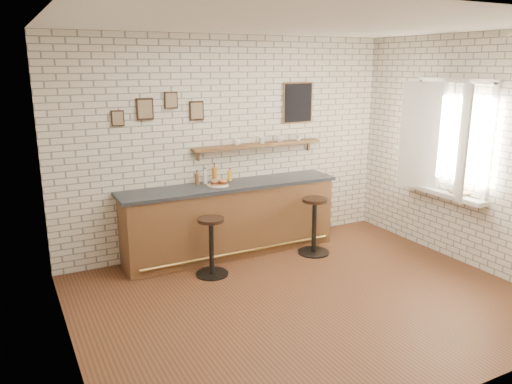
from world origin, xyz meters
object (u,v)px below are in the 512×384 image
at_px(bitters_bottle_white, 205,177).
at_px(bar_stool_left, 211,245).
at_px(condiment_bottle_yellow, 230,175).
at_px(bar_stool_right, 314,224).
at_px(shelf_cup_d, 298,137).
at_px(book_upper, 455,192).
at_px(bar_counter, 231,219).
at_px(bitters_bottle_amber, 215,175).
at_px(shelf_cup_a, 237,142).
at_px(shelf_cup_b, 262,140).
at_px(ciabatta_sandwich, 219,182).
at_px(shelf_cup_c, 279,139).
at_px(sandwich_plate, 218,185).
at_px(bitters_bottle_brown, 197,179).
at_px(book_lower, 456,194).

bearing_deg(bitters_bottle_white, bar_stool_left, -107.49).
bearing_deg(condiment_bottle_yellow, bar_stool_right, -36.95).
xyz_separation_m(shelf_cup_d, book_upper, (1.31, -1.83, -0.58)).
height_order(condiment_bottle_yellow, bar_stool_right, condiment_bottle_yellow).
bearing_deg(bar_counter, bitters_bottle_amber, 131.61).
relative_size(shelf_cup_a, shelf_cup_b, 1.13).
xyz_separation_m(ciabatta_sandwich, shelf_cup_c, (1.07, 0.22, 0.49)).
bearing_deg(bar_stool_left, shelf_cup_a, 46.65).
height_order(bar_stool_left, shelf_cup_b, shelf_cup_b).
height_order(bar_stool_right, shelf_cup_c, shelf_cup_c).
bearing_deg(bitters_bottle_white, shelf_cup_c, 1.13).
height_order(sandwich_plate, bitters_bottle_amber, bitters_bottle_amber).
bearing_deg(bitters_bottle_brown, bitters_bottle_amber, -0.00).
distance_m(bitters_bottle_brown, shelf_cup_b, 1.12).
distance_m(bitters_bottle_brown, shelf_cup_a, 0.77).
relative_size(bar_stool_left, shelf_cup_d, 7.93).
bearing_deg(shelf_cup_a, book_upper, -39.52).
xyz_separation_m(sandwich_plate, book_upper, (2.71, -1.61, -0.06)).
distance_m(bar_stool_left, shelf_cup_b, 1.79).
xyz_separation_m(bar_stool_right, shelf_cup_b, (-0.43, 0.75, 1.12)).
height_order(shelf_cup_c, shelf_cup_d, shelf_cup_c).
bearing_deg(bitters_bottle_white, bar_counter, -30.86).
height_order(shelf_cup_a, shelf_cup_c, same).
xyz_separation_m(bar_counter, ciabatta_sandwich, (-0.18, -0.01, 0.55)).
distance_m(bitters_bottle_brown, bar_stool_right, 1.75).
bearing_deg(bitters_bottle_amber, bar_stool_right, -31.24).
height_order(sandwich_plate, shelf_cup_b, shelf_cup_b).
distance_m(bitters_bottle_brown, book_upper, 3.45).
relative_size(condiment_bottle_yellow, bar_stool_right, 0.23).
xyz_separation_m(shelf_cup_d, book_lower, (1.31, -1.84, -0.60)).
height_order(sandwich_plate, bar_stool_right, sandwich_plate).
xyz_separation_m(sandwich_plate, shelf_cup_c, (1.08, 0.22, 0.53)).
xyz_separation_m(bitters_bottle_white, shelf_cup_d, (1.51, 0.02, 0.44)).
bearing_deg(ciabatta_sandwich, condiment_bottle_yellow, 37.45).
xyz_separation_m(bar_counter, bar_stool_left, (-0.53, -0.57, -0.10)).
bearing_deg(ciabatta_sandwich, bar_stool_right, -23.66).
distance_m(condiment_bottle_yellow, bar_stool_left, 1.18).
distance_m(shelf_cup_a, shelf_cup_b, 0.40).
xyz_separation_m(bar_counter, sandwich_plate, (-0.19, -0.01, 0.51)).
xyz_separation_m(condiment_bottle_yellow, bar_stool_right, (0.96, -0.72, -0.66)).
bearing_deg(shelf_cup_b, shelf_cup_d, -57.51).
bearing_deg(bar_stool_left, shelf_cup_c, 28.57).
bearing_deg(shelf_cup_b, bar_stool_right, -117.36).
relative_size(bitters_bottle_brown, bitters_bottle_white, 0.89).
bearing_deg(shelf_cup_d, bar_stool_left, 174.23).
xyz_separation_m(bitters_bottle_brown, shelf_cup_c, (1.31, 0.02, 0.45)).
height_order(bitters_bottle_white, condiment_bottle_yellow, bitters_bottle_white).
distance_m(bar_counter, shelf_cup_c, 1.38).
xyz_separation_m(condiment_bottle_yellow, shelf_cup_d, (1.14, 0.02, 0.46)).
bearing_deg(bitters_bottle_white, bitters_bottle_brown, 180.00).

